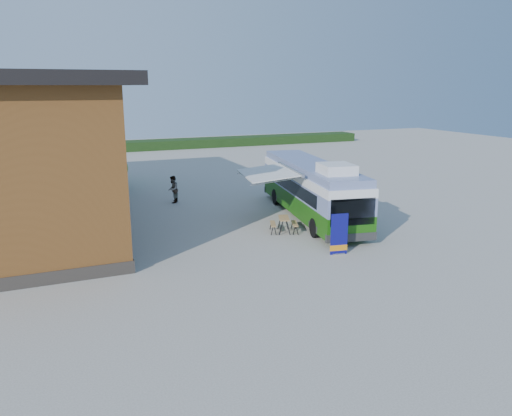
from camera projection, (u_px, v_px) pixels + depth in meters
name	position (u px, v px, depth m)	size (l,w,h in m)	color
ground	(286.00, 252.00, 21.57)	(100.00, 100.00, 0.00)	#BCB7AD
barn	(18.00, 153.00, 25.68)	(9.60, 21.20, 7.50)	brown
hedge	(203.00, 143.00, 58.46)	(40.00, 3.00, 1.00)	#264419
bus	(311.00, 187.00, 26.91)	(4.26, 11.44, 3.44)	#266811
awning	(271.00, 176.00, 25.57)	(3.20, 4.46, 0.51)	white
banner	(339.00, 238.00, 21.06)	(0.77, 0.27, 1.78)	#0D0D66
picnic_table	(284.00, 221.00, 24.32)	(1.63, 1.54, 0.74)	#AB8850
person_a	(116.00, 192.00, 28.99)	(0.72, 0.47, 1.98)	#999999
person_b	(173.00, 189.00, 30.40)	(0.81, 0.63, 1.66)	#999999
slurry_tanker	(99.00, 165.00, 35.88)	(3.43, 6.28, 2.43)	#178119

